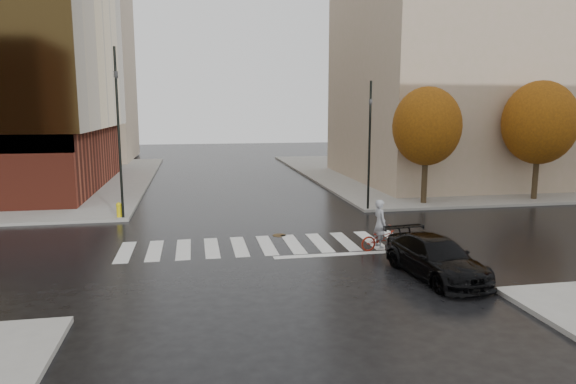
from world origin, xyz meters
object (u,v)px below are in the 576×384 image
traffic_light_nw (118,120)px  fire_hydrant (119,209)px  traffic_light_ne (370,138)px  cyclist (381,233)px  sedan (436,258)px

traffic_light_nw → fire_hydrant: traffic_light_nw is taller
traffic_light_nw → traffic_light_ne: traffic_light_nw is taller
cyclist → traffic_light_nw: 13.58m
cyclist → traffic_light_ne: 8.23m
cyclist → sedan: bearing=-178.3°
sedan → cyclist: bearing=93.3°
traffic_light_nw → traffic_light_ne: (12.60, -0.08, -1.01)m
cyclist → traffic_light_ne: size_ratio=0.30×
traffic_light_ne → fire_hydrant: bearing=-3.5°
traffic_light_ne → fire_hydrant: (-12.80, 0.20, -3.35)m
sedan → fire_hydrant: size_ratio=6.09×
cyclist → fire_hydrant: cyclist is taller
traffic_light_ne → fire_hydrant: size_ratio=9.07×
sedan → traffic_light_nw: size_ratio=0.55×
sedan → fire_hydrant: 15.76m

